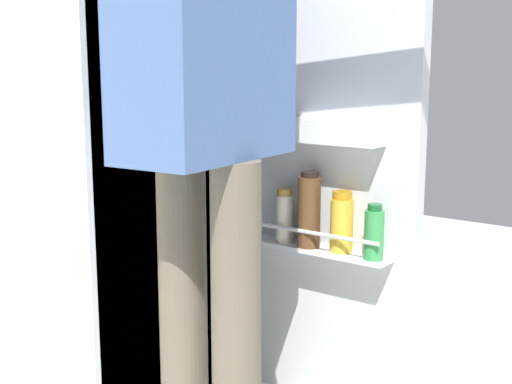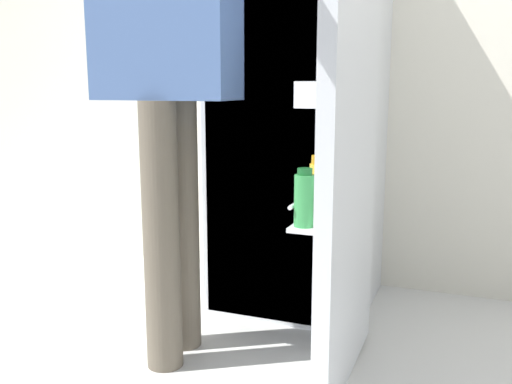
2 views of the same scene
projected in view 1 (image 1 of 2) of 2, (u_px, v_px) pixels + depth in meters
The scene contains 2 objects.
refrigerator at pixel (119, 146), 2.22m from camera, with size 0.68×1.23×1.68m.
person at pixel (209, 75), 1.61m from camera, with size 0.60×0.76×1.77m.
Camera 1 is at (-1.48, -1.17, 1.11)m, focal length 49.48 mm.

